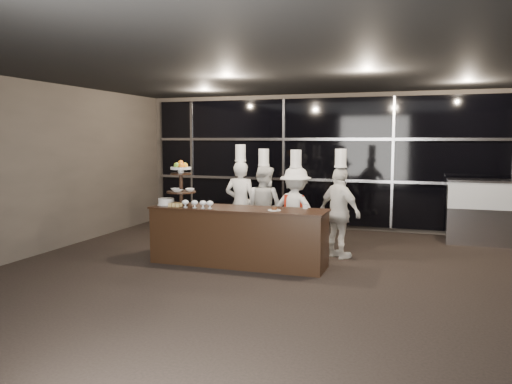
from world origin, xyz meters
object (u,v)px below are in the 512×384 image
(chef_d, at_px, (340,212))
(display_case, at_px, (486,209))
(layer_cake, at_px, (166,202))
(chef_c, at_px, (296,210))
(buffet_counter, at_px, (238,236))
(display_stand, at_px, (181,180))
(chef_b, at_px, (264,206))
(chef_a, at_px, (241,203))

(chef_d, bearing_deg, display_case, 39.04)
(layer_cake, distance_m, chef_c, 2.24)
(layer_cake, xyz_separation_m, display_case, (5.19, 3.04, -0.29))
(buffet_counter, xyz_separation_m, chef_d, (1.46, 0.98, 0.33))
(display_case, distance_m, chef_d, 3.19)
(display_stand, distance_m, chef_b, 1.73)
(chef_c, relative_size, chef_d, 0.99)
(layer_cake, bearing_deg, display_stand, 11.15)
(chef_b, height_order, chef_c, chef_b)
(buffet_counter, relative_size, layer_cake, 9.47)
(buffet_counter, xyz_separation_m, display_case, (3.93, 2.99, 0.22))
(display_stand, relative_size, chef_a, 0.39)
(display_stand, xyz_separation_m, display_case, (4.94, 2.99, -0.65))
(layer_cake, relative_size, chef_c, 0.16)
(chef_b, relative_size, chef_c, 1.01)
(layer_cake, height_order, chef_c, chef_c)
(display_stand, bearing_deg, chef_a, 64.47)
(buffet_counter, bearing_deg, chef_a, 108.55)
(layer_cake, xyz_separation_m, chef_b, (1.27, 1.33, -0.19))
(buffet_counter, xyz_separation_m, chef_b, (0.02, 1.28, 0.32))
(layer_cake, relative_size, chef_d, 0.16)
(buffet_counter, height_order, layer_cake, layer_cake)
(chef_b, distance_m, chef_d, 1.47)
(display_case, xyz_separation_m, chef_d, (-2.48, -2.01, 0.11))
(layer_cake, height_order, display_case, display_case)
(display_stand, relative_size, display_case, 0.52)
(buffet_counter, xyz_separation_m, display_stand, (-1.00, -0.00, 0.87))
(display_case, bearing_deg, display_stand, -148.81)
(layer_cake, bearing_deg, chef_b, 46.16)
(chef_a, bearing_deg, chef_d, -7.62)
(chef_a, xyz_separation_m, chef_c, (1.08, -0.14, -0.06))
(layer_cake, relative_size, chef_b, 0.16)
(display_stand, height_order, chef_d, chef_d)
(buffet_counter, xyz_separation_m, chef_c, (0.67, 1.09, 0.31))
(chef_a, height_order, chef_c, chef_a)
(chef_a, relative_size, chef_d, 1.03)
(chef_b, xyz_separation_m, chef_d, (1.44, -0.30, 0.01))
(chef_b, distance_m, chef_c, 0.67)
(chef_c, height_order, chef_d, chef_d)
(display_case, height_order, chef_d, chef_d)
(display_case, xyz_separation_m, chef_c, (-3.27, -1.89, 0.09))
(chef_a, distance_m, chef_d, 1.89)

